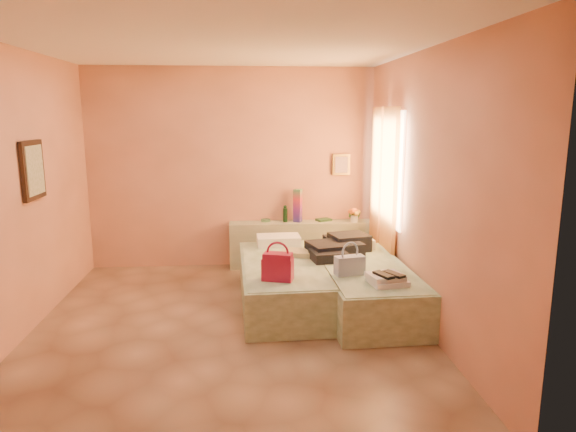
# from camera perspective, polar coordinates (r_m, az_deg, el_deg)

# --- Properties ---
(ground) EXTENTS (4.50, 4.50, 0.00)m
(ground) POSITION_cam_1_polar(r_m,az_deg,el_deg) (5.46, -6.53, -12.15)
(ground) COLOR tan
(ground) RESTS_ON ground
(room_walls) EXTENTS (4.02, 4.51, 2.81)m
(room_walls) POSITION_cam_1_polar(r_m,az_deg,el_deg) (5.58, -4.64, 7.39)
(room_walls) COLOR #E39C79
(room_walls) RESTS_ON ground
(headboard_ledge) EXTENTS (2.05, 0.30, 0.65)m
(headboard_ledge) POSITION_cam_1_polar(r_m,az_deg,el_deg) (7.38, 1.51, -3.12)
(headboard_ledge) COLOR #9FA889
(headboard_ledge) RESTS_ON ground
(bed_left) EXTENTS (0.97, 2.03, 0.50)m
(bed_left) POSITION_cam_1_polar(r_m,az_deg,el_deg) (5.95, -0.57, -7.47)
(bed_left) COLOR beige
(bed_left) RESTS_ON ground
(bed_right) EXTENTS (0.97, 2.03, 0.50)m
(bed_right) POSITION_cam_1_polar(r_m,az_deg,el_deg) (5.88, 8.45, -7.83)
(bed_right) COLOR beige
(bed_right) RESTS_ON ground
(water_bottle) EXTENTS (0.07, 0.07, 0.23)m
(water_bottle) POSITION_cam_1_polar(r_m,az_deg,el_deg) (7.27, -0.31, 0.21)
(water_bottle) COLOR #153B1E
(water_bottle) RESTS_ON headboard_ledge
(rainbow_box) EXTENTS (0.14, 0.14, 0.47)m
(rainbow_box) POSITION_cam_1_polar(r_m,az_deg,el_deg) (7.26, 1.09, 1.16)
(rainbow_box) COLOR maroon
(rainbow_box) RESTS_ON headboard_ledge
(small_dish) EXTENTS (0.18, 0.18, 0.03)m
(small_dish) POSITION_cam_1_polar(r_m,az_deg,el_deg) (7.33, -2.49, -0.48)
(small_dish) COLOR #4A8859
(small_dish) RESTS_ON headboard_ledge
(green_book) EXTENTS (0.24, 0.22, 0.03)m
(green_book) POSITION_cam_1_polar(r_m,az_deg,el_deg) (7.38, 3.99, -0.42)
(green_book) COLOR #26482A
(green_book) RESTS_ON headboard_ledge
(flower_vase) EXTENTS (0.21, 0.21, 0.24)m
(flower_vase) POSITION_cam_1_polar(r_m,az_deg,el_deg) (7.32, 7.38, 0.24)
(flower_vase) COLOR silver
(flower_vase) RESTS_ON headboard_ledge
(magenta_handbag) EXTENTS (0.34, 0.25, 0.29)m
(magenta_handbag) POSITION_cam_1_polar(r_m,az_deg,el_deg) (5.23, -1.15, -5.61)
(magenta_handbag) COLOR maroon
(magenta_handbag) RESTS_ON bed_left
(khaki_garment) EXTENTS (0.39, 0.34, 0.06)m
(khaki_garment) POSITION_cam_1_polar(r_m,az_deg,el_deg) (6.15, 0.95, -4.11)
(khaki_garment) COLOR tan
(khaki_garment) RESTS_ON bed_left
(clothes_pile) EXTENTS (0.81, 0.81, 0.20)m
(clothes_pile) POSITION_cam_1_polar(r_m,az_deg,el_deg) (6.18, 5.70, -3.41)
(clothes_pile) COLOR black
(clothes_pile) RESTS_ON bed_right
(blue_handbag) EXTENTS (0.33, 0.20, 0.20)m
(blue_handbag) POSITION_cam_1_polar(r_m,az_deg,el_deg) (5.45, 6.87, -5.46)
(blue_handbag) COLOR #3B588F
(blue_handbag) RESTS_ON bed_right
(towel_stack) EXTENTS (0.39, 0.35, 0.10)m
(towel_stack) POSITION_cam_1_polar(r_m,az_deg,el_deg) (5.23, 11.03, -6.91)
(towel_stack) COLOR silver
(towel_stack) RESTS_ON bed_right
(sandal_pair) EXTENTS (0.26, 0.29, 0.02)m
(sandal_pair) POSITION_cam_1_polar(r_m,az_deg,el_deg) (5.16, 11.15, -6.42)
(sandal_pair) COLOR black
(sandal_pair) RESTS_ON towel_stack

